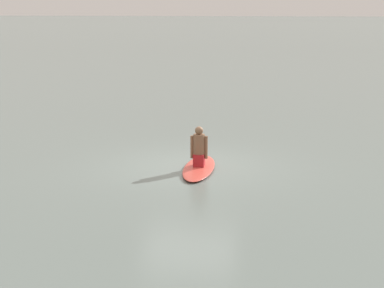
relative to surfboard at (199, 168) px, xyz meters
name	(u,v)px	position (x,y,z in m)	size (l,w,h in m)	color
ground_plane	(189,166)	(0.30, -0.32, -0.05)	(400.00, 400.00, 0.00)	slate
surfboard	(199,168)	(0.00, 0.00, 0.00)	(2.71, 0.77, 0.10)	#D84C3F
person_paddler	(199,148)	(0.00, 0.00, 0.52)	(0.45, 0.34, 1.04)	#A51E23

